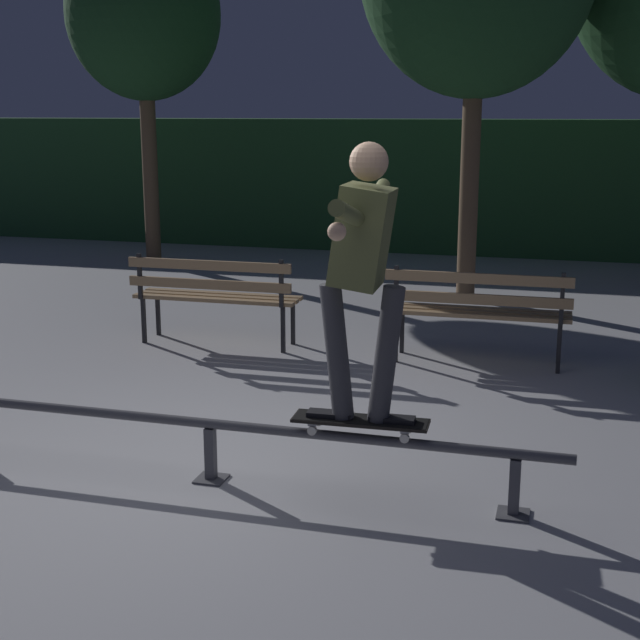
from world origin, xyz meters
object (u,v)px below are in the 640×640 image
tree_far_left (143,16)px  park_bench_leftmost (214,291)px  grind_rail (210,432)px  skateboarder (363,259)px  park_bench_left_center (478,306)px  skateboard (361,421)px

tree_far_left → park_bench_leftmost: bearing=-57.3°
grind_rail → park_bench_leftmost: (-1.19, 2.98, 0.23)m
park_bench_leftmost → tree_far_left: tree_far_left is taller
skateboarder → tree_far_left: size_ratio=0.33×
tree_far_left → grind_rail: bearing=-61.6°
skateboarder → park_bench_left_center: (0.35, 2.98, -0.86)m
skateboard → park_bench_leftmost: 3.66m
skateboard → skateboarder: skateboarder is taller
skateboarder → park_bench_leftmost: bearing=125.4°
skateboarder → park_bench_leftmost: size_ratio=0.97×
skateboarder → park_bench_leftmost: 3.76m
park_bench_left_center → skateboard: bearing=-96.8°
tree_far_left → park_bench_left_center: bearing=-39.0°
grind_rail → skateboard: size_ratio=5.40×
grind_rail → park_bench_left_center: bearing=66.7°
skateboard → park_bench_leftmost: bearing=125.4°
park_bench_leftmost → skateboarder: bearing=-54.6°
park_bench_leftmost → park_bench_left_center: 2.47m
grind_rail → park_bench_left_center: park_bench_left_center is taller
skateboarder → park_bench_left_center: 3.12m
skateboarder → park_bench_left_center: size_ratio=0.97×
skateboarder → park_bench_left_center: skateboarder is taller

